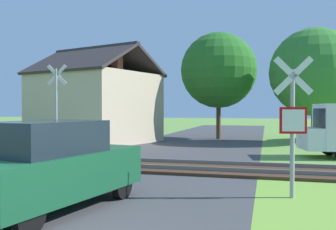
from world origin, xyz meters
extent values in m
cube|color=#424244|center=(0.00, 2.00, 0.00)|extent=(7.51, 80.00, 0.01)
cube|color=#422D1E|center=(0.00, 7.30, 0.05)|extent=(60.00, 2.60, 0.10)
cube|color=slate|center=(0.00, 8.01, 0.16)|extent=(60.00, 0.08, 0.12)
cube|color=slate|center=(0.00, 6.58, 0.16)|extent=(60.00, 0.08, 0.12)
cylinder|color=#9E9EA5|center=(4.57, 3.94, 1.46)|extent=(0.10, 0.10, 2.92)
cube|color=red|center=(4.58, 3.88, 1.76)|extent=(0.60, 0.13, 0.60)
cube|color=white|center=(4.58, 3.86, 1.76)|extent=(0.49, 0.09, 0.49)
cube|color=white|center=(4.58, 3.88, 2.77)|extent=(0.87, 0.17, 0.88)
cube|color=white|center=(4.58, 3.88, 2.77)|extent=(0.87, 0.17, 0.88)
cylinder|color=#9E9EA5|center=(-4.55, 9.02, 1.86)|extent=(0.09, 0.09, 3.71)
cube|color=white|center=(-4.56, 9.08, 3.46)|extent=(0.88, 0.12, 0.88)
cube|color=white|center=(-4.56, 9.08, 3.46)|extent=(0.88, 0.12, 0.88)
cube|color=#C6B293|center=(-6.12, 15.95, 2.08)|extent=(7.62, 7.34, 4.16)
cube|color=#332D2D|center=(-6.54, 14.57, 4.93)|extent=(7.19, 5.01, 1.84)
cube|color=#332D2D|center=(-5.70, 17.34, 4.93)|extent=(7.19, 5.01, 1.84)
cube|color=brown|center=(-4.48, 15.46, 4.85)|extent=(0.62, 0.62, 1.10)
cylinder|color=#513823|center=(6.69, 18.54, 1.13)|extent=(0.30, 0.30, 2.26)
sphere|color=#337A2D|center=(6.69, 18.54, 4.20)|extent=(5.18, 5.18, 5.18)
cylinder|color=#513823|center=(0.85, 20.30, 1.36)|extent=(0.30, 0.30, 2.73)
sphere|color=#286B23|center=(0.85, 20.30, 4.64)|extent=(5.09, 5.09, 5.09)
cube|color=white|center=(5.77, 11.65, 0.79)|extent=(1.01, 1.90, 0.90)
cube|color=#19232D|center=(6.13, 11.72, 1.62)|extent=(0.33, 1.60, 0.85)
cylinder|color=black|center=(6.63, 12.60, 0.34)|extent=(0.70, 0.30, 0.68)
cube|color=#144C2D|center=(-0.08, 1.68, 0.72)|extent=(2.37, 4.24, 0.84)
cube|color=#19232D|center=(-0.12, 1.48, 1.46)|extent=(1.79, 2.43, 0.64)
cylinder|color=black|center=(0.86, 2.88, 0.30)|extent=(0.29, 0.62, 0.60)
cylinder|color=black|center=(-0.51, 3.14, 0.30)|extent=(0.29, 0.62, 0.60)
cylinder|color=black|center=(0.34, 0.21, 0.30)|extent=(0.29, 0.62, 0.60)
camera|label=1|loc=(4.01, -4.95, 2.01)|focal=40.00mm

